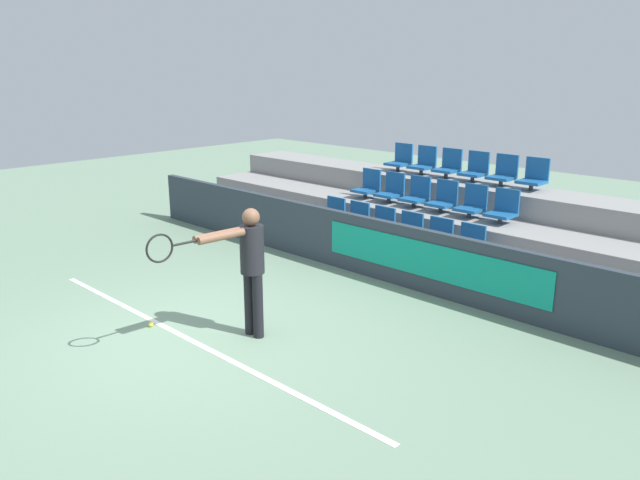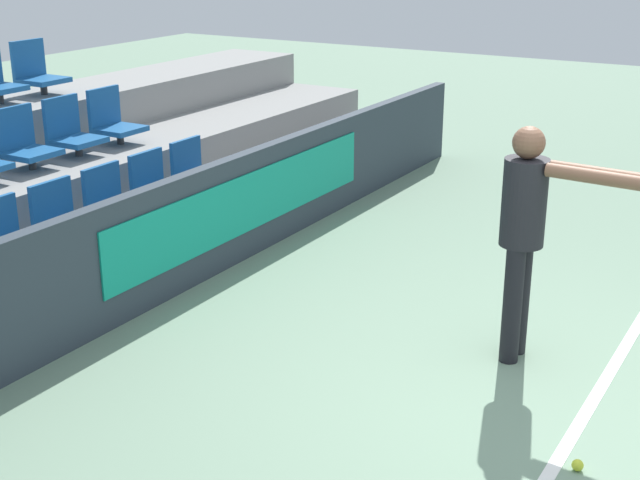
# 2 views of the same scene
# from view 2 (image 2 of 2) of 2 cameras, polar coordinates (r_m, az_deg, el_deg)

# --- Properties ---
(ground_plane) EXTENTS (30.00, 30.00, 0.00)m
(ground_plane) POSITION_cam_2_polar(r_m,az_deg,el_deg) (5.84, 15.85, -10.25)
(ground_plane) COLOR gray
(court_baseline) EXTENTS (6.40, 0.08, 0.01)m
(court_baseline) POSITION_cam_2_polar(r_m,az_deg,el_deg) (5.82, 16.73, -10.40)
(court_baseline) COLOR white
(court_baseline) RESTS_ON ground
(barrier_wall) EXTENTS (11.08, 0.14, 0.95)m
(barrier_wall) POSITION_cam_2_polar(r_m,az_deg,el_deg) (7.09, -10.26, -0.19)
(barrier_wall) COLOR #2D3842
(barrier_wall) RESTS_ON ground
(bleacher_tier_front) EXTENTS (10.68, 1.00, 0.40)m
(bleacher_tier_front) POSITION_cam_2_polar(r_m,az_deg,el_deg) (7.54, -13.64, -1.49)
(bleacher_tier_front) COLOR gray
(bleacher_tier_front) RESTS_ON ground
(bleacher_tier_middle) EXTENTS (10.68, 1.00, 0.80)m
(bleacher_tier_middle) POSITION_cam_2_polar(r_m,az_deg,el_deg) (8.17, -18.82, 1.12)
(bleacher_tier_middle) COLOR gray
(bleacher_tier_middle) RESTS_ON ground
(stadium_chair_1) EXTENTS (0.42, 0.41, 0.54)m
(stadium_chair_1) POSITION_cam_2_polar(r_m,az_deg,el_deg) (6.95, -19.43, -0.12)
(stadium_chair_1) COLOR #333333
(stadium_chair_1) RESTS_ON bleacher_tier_front
(stadium_chair_2) EXTENTS (0.42, 0.41, 0.54)m
(stadium_chair_2) POSITION_cam_2_polar(r_m,az_deg,el_deg) (7.30, -16.12, 1.15)
(stadium_chair_2) COLOR #333333
(stadium_chair_2) RESTS_ON bleacher_tier_front
(stadium_chair_3) EXTENTS (0.42, 0.41, 0.54)m
(stadium_chair_3) POSITION_cam_2_polar(r_m,az_deg,el_deg) (7.68, -13.13, 2.30)
(stadium_chair_3) COLOR #333333
(stadium_chair_3) RESTS_ON bleacher_tier_front
(stadium_chair_4) EXTENTS (0.42, 0.41, 0.54)m
(stadium_chair_4) POSITION_cam_2_polar(r_m,az_deg,el_deg) (8.07, -10.41, 3.33)
(stadium_chair_4) COLOR #333333
(stadium_chair_4) RESTS_ON bleacher_tier_front
(stadium_chair_5) EXTENTS (0.42, 0.41, 0.54)m
(stadium_chair_5) POSITION_cam_2_polar(r_m,az_deg,el_deg) (8.49, -7.95, 4.26)
(stadium_chair_5) COLOR #333333
(stadium_chair_5) RESTS_ON bleacher_tier_front
(stadium_chair_9) EXTENTS (0.42, 0.41, 0.54)m
(stadium_chair_9) POSITION_cam_2_polar(r_m,az_deg,el_deg) (8.28, -18.41, 5.90)
(stadium_chair_9) COLOR #333333
(stadium_chair_9) RESTS_ON bleacher_tier_middle
(stadium_chair_10) EXTENTS (0.42, 0.41, 0.54)m
(stadium_chair_10) POSITION_cam_2_polar(r_m,az_deg,el_deg) (8.65, -15.64, 6.72)
(stadium_chair_10) COLOR #333333
(stadium_chair_10) RESTS_ON bleacher_tier_middle
(stadium_chair_11) EXTENTS (0.42, 0.41, 0.54)m
(stadium_chair_11) POSITION_cam_2_polar(r_m,az_deg,el_deg) (9.04, -13.09, 7.46)
(stadium_chair_11) COLOR #333333
(stadium_chair_11) RESTS_ON bleacher_tier_middle
(stadium_chair_17) EXTENTS (0.42, 0.41, 0.54)m
(stadium_chair_17) POSITION_cam_2_polar(r_m,az_deg,el_deg) (9.67, -17.66, 10.22)
(stadium_chair_17) COLOR #333333
(stadium_chair_17) RESTS_ON bleacher_tier_back
(tennis_player) EXTENTS (0.29, 1.51, 1.62)m
(tennis_player) POSITION_cam_2_polar(r_m,az_deg,el_deg) (5.99, 13.51, 1.09)
(tennis_player) COLOR black
(tennis_player) RESTS_ON ground
(tennis_ball) EXTENTS (0.07, 0.07, 0.07)m
(tennis_ball) POSITION_cam_2_polar(r_m,az_deg,el_deg) (5.22, 16.16, -13.67)
(tennis_ball) COLOR #CCDB33
(tennis_ball) RESTS_ON ground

